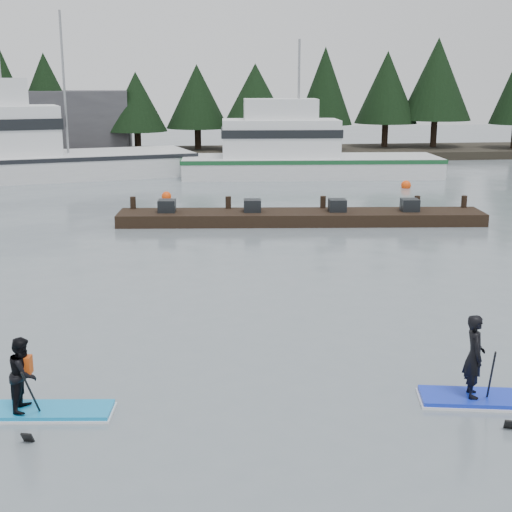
{
  "coord_description": "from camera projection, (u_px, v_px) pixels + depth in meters",
  "views": [
    {
      "loc": [
        -2.36,
        -12.62,
        5.72
      ],
      "look_at": [
        0.0,
        6.0,
        1.1
      ],
      "focal_mm": 50.0,
      "sensor_mm": 36.0,
      "label": 1
    }
  ],
  "objects": [
    {
      "name": "ground",
      "position": [
        295.0,
        384.0,
        13.81
      ],
      "size": [
        160.0,
        160.0,
        0.0
      ],
      "primitive_type": "plane",
      "color": "slate",
      "rests_on": "ground"
    },
    {
      "name": "far_shore",
      "position": [
        197.0,
        154.0,
        54.2
      ],
      "size": [
        70.0,
        8.0,
        0.6
      ],
      "primitive_type": "cube",
      "color": "#2D281E",
      "rests_on": "ground"
    },
    {
      "name": "treeline",
      "position": [
        197.0,
        158.0,
        54.27
      ],
      "size": [
        60.0,
        4.0,
        8.0
      ],
      "primitive_type": null,
      "color": "black",
      "rests_on": "ground"
    },
    {
      "name": "waterfront_building",
      "position": [
        10.0,
        125.0,
        53.88
      ],
      "size": [
        18.0,
        6.0,
        5.0
      ],
      "primitive_type": "cube",
      "color": "#4C4C51",
      "rests_on": "ground"
    },
    {
      "name": "fishing_boat_large",
      "position": [
        14.0,
        165.0,
        42.42
      ],
      "size": [
        20.53,
        10.09,
        10.93
      ],
      "rotation": [
        0.0,
        0.0,
        0.24
      ],
      "color": "silver",
      "rests_on": "ground"
    },
    {
      "name": "fishing_boat_medium",
      "position": [
        303.0,
        166.0,
        43.78
      ],
      "size": [
        15.91,
        5.69,
        9.13
      ],
      "rotation": [
        0.0,
        0.0,
        -0.08
      ],
      "color": "silver",
      "rests_on": "ground"
    },
    {
      "name": "floating_dock",
      "position": [
        301.0,
        217.0,
        29.37
      ],
      "size": [
        15.1,
        3.54,
        0.5
      ],
      "primitive_type": "cube",
      "rotation": [
        0.0,
        0.0,
        -0.1
      ],
      "color": "black",
      "rests_on": "ground"
    },
    {
      "name": "buoy_c",
      "position": [
        406.0,
        188.0,
        39.11
      ],
      "size": [
        0.54,
        0.54,
        0.54
      ],
      "primitive_type": "sphere",
      "color": "#F7470C",
      "rests_on": "ground"
    },
    {
      "name": "buoy_b",
      "position": [
        167.0,
        199.0,
        35.49
      ],
      "size": [
        0.48,
        0.48,
        0.48
      ],
      "primitive_type": "sphere",
      "color": "#F7470C",
      "rests_on": "ground"
    },
    {
      "name": "paddleboard_solo",
      "position": [
        25.0,
        387.0,
        12.45
      ],
      "size": [
        3.06,
        1.22,
        1.88
      ],
      "rotation": [
        0.0,
        0.0,
        -0.12
      ],
      "color": "#168FD1",
      "rests_on": "ground"
    },
    {
      "name": "paddleboard_duo",
      "position": [
        512.0,
        377.0,
        12.9
      ],
      "size": [
        3.51,
        1.59,
        2.19
      ],
      "rotation": [
        0.0,
        0.0,
        -0.2
      ],
      "color": "#1630CF",
      "rests_on": "ground"
    }
  ]
}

